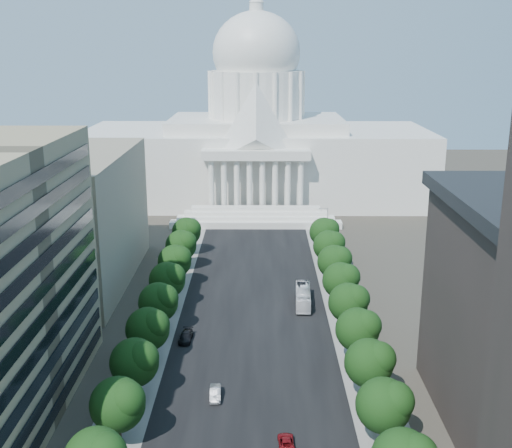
{
  "coord_description": "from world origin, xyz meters",
  "views": [
    {
      "loc": [
        1.25,
        -40.99,
        52.88
      ],
      "look_at": [
        0.47,
        85.17,
        17.96
      ],
      "focal_mm": 45.0,
      "sensor_mm": 36.0,
      "label": 1
    }
  ],
  "objects_px": {
    "car_silver": "(215,393)",
    "car_dark_b": "(186,337)",
    "city_bus": "(303,297)",
    "car_red": "(286,442)"
  },
  "relations": [
    {
      "from": "car_red",
      "to": "car_dark_b",
      "type": "height_order",
      "value": "car_dark_b"
    },
    {
      "from": "car_dark_b",
      "to": "city_bus",
      "type": "relative_size",
      "value": 0.43
    },
    {
      "from": "car_silver",
      "to": "car_dark_b",
      "type": "height_order",
      "value": "car_dark_b"
    },
    {
      "from": "car_silver",
      "to": "car_dark_b",
      "type": "relative_size",
      "value": 0.88
    },
    {
      "from": "car_silver",
      "to": "car_red",
      "type": "height_order",
      "value": "car_silver"
    },
    {
      "from": "city_bus",
      "to": "car_red",
      "type": "bearing_deg",
      "value": -93.64
    },
    {
      "from": "car_dark_b",
      "to": "car_red",
      "type": "bearing_deg",
      "value": -58.81
    },
    {
      "from": "car_silver",
      "to": "car_dark_b",
      "type": "bearing_deg",
      "value": 106.1
    },
    {
      "from": "car_silver",
      "to": "car_dark_b",
      "type": "distance_m",
      "value": 21.34
    },
    {
      "from": "car_red",
      "to": "city_bus",
      "type": "distance_m",
      "value": 50.6
    }
  ]
}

